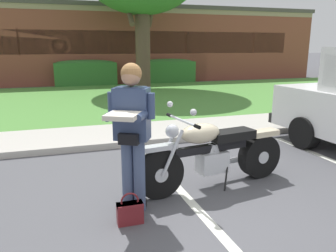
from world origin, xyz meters
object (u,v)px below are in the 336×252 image
Objects in this scene: hedge_center_left at (168,70)px; brick_building at (98,44)px; rider_person at (132,127)px; handbag at (130,211)px; motorcycle at (219,152)px; hedge_left at (86,72)px.

hedge_center_left is 0.11× the size of brick_building.
brick_building reaches higher than rider_person.
handbag is at bearing -95.20° from brick_building.
hedge_center_left is 6.16m from brick_building.
motorcycle is at bearing -104.50° from hedge_center_left.
hedge_left is 0.12× the size of brick_building.
hedge_left is at bearing -102.54° from brick_building.
hedge_center_left is at bearing -61.19° from brick_building.
motorcycle is at bearing -85.98° from hedge_left.
handbag is at bearing -154.97° from motorcycle.
brick_building is (1.56, 18.01, 0.95)m from rider_person.
brick_building reaches higher than hedge_left.
handbag is 0.13× the size of hedge_center_left.
hedge_left is (0.49, 13.02, 0.51)m from handbag.
rider_person reaches higher than handbag.
rider_person is 0.07× the size of brick_building.
hedge_left is at bearing 87.84° from handbag.
hedge_left is 5.56m from brick_building.
motorcycle is 12.42m from hedge_left.
handbag is at bearing -109.03° from rider_person.
handbag is 13.81m from hedge_center_left.
handbag is 0.13× the size of hedge_left.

